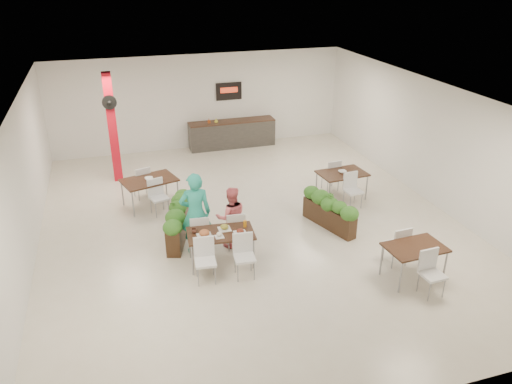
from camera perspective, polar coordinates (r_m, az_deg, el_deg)
ground at (r=12.49m, az=-0.58°, el=-3.55°), size 12.00×12.00×0.00m
room_shell at (r=11.67m, az=-0.62°, el=5.15°), size 10.10×12.10×3.22m
red_column at (r=14.95m, az=-16.09°, el=7.16°), size 0.40×0.41×3.20m
service_counter at (r=17.57m, az=-2.77°, el=6.73°), size 3.00×0.64×2.20m
main_table at (r=10.61m, az=-4.10°, el=-5.20°), size 1.47×1.73×0.92m
diner_man at (r=10.96m, az=-6.93°, el=-2.44°), size 0.73×0.52×1.89m
diner_woman at (r=11.21m, az=-2.85°, el=-2.90°), size 0.76×0.62×1.45m
planter_left at (r=11.78m, az=-8.83°, el=-2.89°), size 0.88×1.92×1.04m
planter_right at (r=12.22m, az=8.38°, el=-1.98°), size 0.82×1.66×0.90m
side_table_a at (r=13.40m, az=-12.10°, el=0.99°), size 1.56×1.67×0.92m
side_table_b at (r=13.74m, az=9.80°, el=1.76°), size 1.34×1.65×0.92m
side_table_c at (r=10.60m, az=17.66°, el=-6.54°), size 1.22×1.64×0.92m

